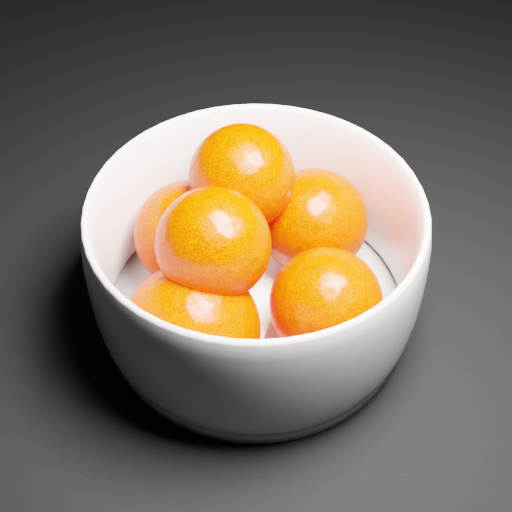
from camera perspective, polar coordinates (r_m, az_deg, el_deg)
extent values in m
cube|color=black|center=(0.83, 12.18, 12.45)|extent=(3.00, 3.00, 0.00)
cylinder|color=silver|center=(0.57, 0.00, -4.17)|extent=(0.23, 0.23, 0.01)
sphere|color=#FF2100|center=(0.57, 4.61, 2.70)|extent=(0.09, 0.09, 0.09)
sphere|color=#FF2100|center=(0.56, -5.37, 1.70)|extent=(0.09, 0.09, 0.09)
sphere|color=#FF2100|center=(0.50, -5.12, -5.90)|extent=(0.10, 0.10, 0.10)
sphere|color=#FF2100|center=(0.51, 5.60, -3.83)|extent=(0.08, 0.08, 0.08)
sphere|color=#FF2100|center=(0.53, -1.13, 6.32)|extent=(0.08, 0.08, 0.08)
sphere|color=#FF2100|center=(0.48, -3.43, 0.91)|extent=(0.08, 0.08, 0.08)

